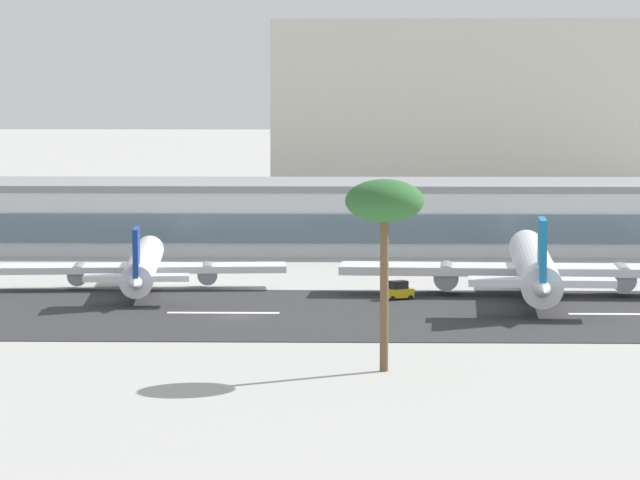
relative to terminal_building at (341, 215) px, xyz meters
The scene contains 10 objects.
ground_plane 74.05m from the terminal_building, 97.95° to the right, with size 1400.00×1400.00×0.00m, color #A8A8A3.
runway_strip 71.07m from the terminal_building, 98.29° to the right, with size 800.00×39.94×0.08m, color #2D2D30.
runway_centreline_dash_4 71.31m from the terminal_building, 99.54° to the right, with size 12.00×1.20×0.01m, color white.
runway_centreline_dash_5 76.83m from the terminal_building, 66.20° to the right, with size 12.00×1.20×0.01m, color white.
terminal_building is the anchor object (origin of this frame).
distant_hotel_block 130.51m from the terminal_building, 75.99° to the left, with size 95.47×26.09×38.08m, color beige.
airliner_navy_tail_gate_0 54.70m from the terminal_building, 114.90° to the right, with size 34.36×41.51×8.67m.
airliner_blue_tail_gate_1 59.61m from the terminal_building, 67.47° to the right, with size 45.15×50.23×10.48m.
service_baggage_tug_1 59.16m from the terminal_building, 83.02° to the right, with size 3.57×2.87×2.20m.
palm_tree_0 106.17m from the terminal_building, 87.39° to the right, with size 6.70×6.70×16.44m.
Camera 1 is at (12.83, -174.80, 24.63)m, focal length 94.63 mm.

